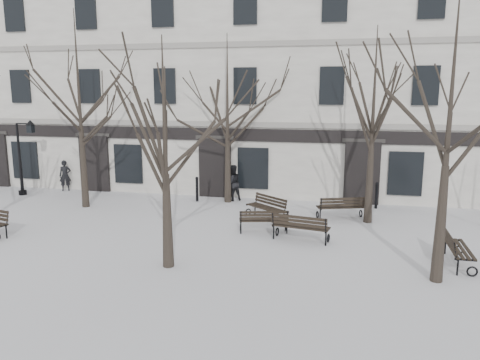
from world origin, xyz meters
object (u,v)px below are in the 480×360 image
(bench_1, at_px, (264,220))
(bench_5, at_px, (456,248))
(bench_3, at_px, (267,207))
(tree_1, at_px, (164,127))
(lamp_post, at_px, (24,152))
(tree_2, at_px, (451,106))
(bench_4, at_px, (342,207))
(bench_2, at_px, (300,226))

(bench_1, height_order, bench_5, bench_5)
(bench_1, relative_size, bench_3, 1.02)
(tree_1, distance_m, bench_1, 5.84)
(tree_1, height_order, lamp_post, tree_1)
(bench_5, bearing_deg, tree_2, 152.39)
(tree_1, xyz_separation_m, lamp_post, (-10.49, 7.71, -2.01))
(bench_4, bearing_deg, lamp_post, -23.40)
(bench_3, bearing_deg, bench_4, 50.12)
(bench_4, relative_size, lamp_post, 0.55)
(tree_2, distance_m, bench_3, 8.83)
(tree_1, bearing_deg, bench_1, 60.49)
(tree_2, distance_m, bench_1, 7.70)
(tree_1, bearing_deg, bench_4, 51.89)
(tree_1, xyz_separation_m, bench_2, (3.64, 3.22, -3.64))
(tree_1, xyz_separation_m, bench_3, (2.04, 5.86, -3.67))
(tree_1, bearing_deg, bench_3, 70.79)
(bench_1, xyz_separation_m, bench_3, (-0.19, 1.91, 0.02))
(bench_1, bearing_deg, bench_2, 139.20)
(lamp_post, bearing_deg, bench_1, -16.47)
(tree_1, relative_size, bench_3, 3.62)
(bench_3, distance_m, bench_4, 3.05)
(tree_2, xyz_separation_m, bench_1, (-5.40, 3.41, -4.31))
(tree_1, distance_m, bench_5, 9.41)
(bench_2, bearing_deg, bench_1, -15.96)
(tree_2, height_order, bench_4, tree_2)
(lamp_post, bearing_deg, bench_4, -4.73)
(tree_2, distance_m, bench_2, 6.43)
(tree_1, xyz_separation_m, bench_4, (5.04, 6.42, -3.64))
(bench_2, distance_m, bench_3, 3.08)
(bench_2, height_order, bench_3, bench_2)
(bench_4, bearing_deg, bench_1, 22.79)
(bench_2, bearing_deg, bench_5, 176.87)
(bench_2, distance_m, bench_4, 3.49)
(tree_2, distance_m, bench_5, 4.58)
(bench_4, bearing_deg, bench_2, 47.78)
(tree_2, height_order, bench_1, tree_2)
(tree_1, height_order, bench_5, tree_1)
(bench_4, bearing_deg, tree_2, 95.18)
(bench_2, xyz_separation_m, lamp_post, (-14.13, 4.48, 1.63))
(bench_1, bearing_deg, lamp_post, -30.23)
(tree_2, xyz_separation_m, lamp_post, (-18.13, 7.17, -2.63))
(bench_5, bearing_deg, lamp_post, 74.25)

